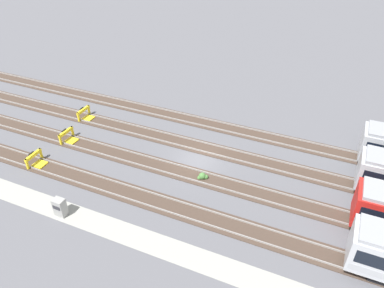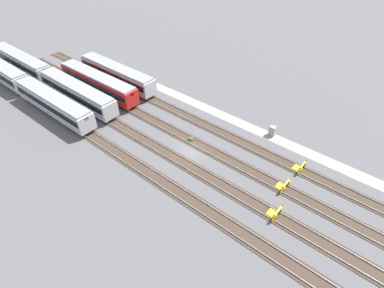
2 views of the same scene
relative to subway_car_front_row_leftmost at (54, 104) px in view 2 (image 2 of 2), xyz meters
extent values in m
plane|color=#5B5B60|center=(-22.84, -6.58, -2.04)|extent=(400.00, 400.00, 0.00)
cube|color=#9E9E93|center=(-22.84, -17.05, -2.04)|extent=(54.00, 2.00, 0.01)
cube|color=#47382D|center=(-22.84, -13.12, -2.01)|extent=(90.00, 2.23, 0.06)
cube|color=gray|center=(-22.84, -12.40, -1.90)|extent=(90.00, 0.07, 0.15)
cube|color=gray|center=(-22.84, -13.84, -1.90)|extent=(90.00, 0.07, 0.15)
cube|color=#47382D|center=(-22.84, -8.76, -2.01)|extent=(90.00, 2.24, 0.06)
cube|color=gray|center=(-22.84, -8.04, -1.90)|extent=(90.00, 0.07, 0.15)
cube|color=gray|center=(-22.84, -9.47, -1.90)|extent=(90.00, 0.07, 0.15)
cube|color=#47382D|center=(-22.84, -4.40, -2.01)|extent=(90.00, 2.24, 0.06)
cube|color=gray|center=(-22.84, -3.68, -1.90)|extent=(90.00, 0.07, 0.15)
cube|color=gray|center=(-22.84, -5.11, -1.90)|extent=(90.00, 0.07, 0.15)
cube|color=#47382D|center=(-22.84, -0.03, -2.01)|extent=(90.00, 2.23, 0.06)
cube|color=gray|center=(-22.84, 0.68, -1.90)|extent=(90.00, 0.07, 0.15)
cube|color=gray|center=(-22.84, -0.75, -1.90)|extent=(90.00, 0.07, 0.15)
cube|color=#B7BABF|center=(0.00, 0.00, 0.01)|extent=(18.02, 2.96, 2.70)
cube|color=black|center=(0.00, 0.00, 0.33)|extent=(17.30, 2.99, 1.08)
cube|color=#A8AAAF|center=(0.00, 0.00, -0.75)|extent=(17.66, 2.99, 0.54)
cube|color=#999BA0|center=(0.00, 0.00, 1.51)|extent=(17.48, 2.67, 0.30)
cube|color=red|center=(8.96, 0.08, 1.01)|extent=(0.09, 0.70, 0.56)
cube|color=red|center=(-8.96, -0.08, 1.01)|extent=(0.09, 0.70, 0.56)
cube|color=black|center=(5.58, 0.05, -1.69)|extent=(3.62, 2.27, 0.70)
cube|color=black|center=(-5.58, -0.05, -1.69)|extent=(3.62, 2.27, 0.70)
cube|color=#B7BABF|center=(18.82, -4.35, 0.01)|extent=(18.02, 2.92, 2.70)
cube|color=black|center=(18.82, -4.35, 0.33)|extent=(17.30, 2.95, 1.08)
cube|color=#A8AAAF|center=(18.82, -4.35, -0.75)|extent=(17.66, 2.94, 0.54)
cube|color=#999BA0|center=(18.82, -4.35, 1.51)|extent=(17.48, 2.63, 0.30)
cube|color=red|center=(9.86, -4.40, 1.01)|extent=(0.08, 0.70, 0.56)
cube|color=black|center=(24.40, -4.31, -1.69)|extent=(3.61, 2.26, 0.70)
cube|color=black|center=(13.24, -4.38, -1.69)|extent=(3.61, 2.26, 0.70)
cube|color=#B7BABF|center=(0.00, -13.06, 0.01)|extent=(18.01, 2.87, 2.70)
cube|color=black|center=(0.00, -13.06, 0.33)|extent=(17.29, 2.90, 1.08)
cube|color=#A8AAAF|center=(0.00, -13.06, -0.75)|extent=(17.65, 2.89, 0.54)
cube|color=#999BA0|center=(0.00, -13.06, 1.51)|extent=(17.47, 2.58, 0.30)
cube|color=red|center=(8.96, -13.09, 1.01)|extent=(0.08, 0.70, 0.56)
cube|color=red|center=(-8.96, -13.03, 1.01)|extent=(0.08, 0.70, 0.56)
cube|color=black|center=(5.58, -13.08, -1.69)|extent=(3.61, 2.25, 0.70)
cube|color=black|center=(-5.58, -13.04, -1.69)|extent=(3.61, 2.25, 0.70)
cube|color=#B7BABF|center=(0.00, -4.40, 0.01)|extent=(18.01, 2.87, 2.70)
cube|color=black|center=(0.00, -4.40, 0.33)|extent=(17.29, 2.90, 1.08)
cube|color=#A8AAAF|center=(0.00, -4.40, -0.75)|extent=(17.65, 2.89, 0.54)
cube|color=#999BA0|center=(0.00, -4.40, 1.51)|extent=(17.47, 2.58, 0.30)
cube|color=red|center=(8.96, -4.36, 1.01)|extent=(0.08, 0.70, 0.56)
cube|color=red|center=(-8.96, -4.43, 1.01)|extent=(0.08, 0.70, 0.56)
cube|color=black|center=(5.58, -4.38, -1.69)|extent=(3.61, 2.25, 0.70)
cube|color=black|center=(-5.58, -4.42, -1.69)|extent=(3.61, 2.25, 0.70)
cube|color=red|center=(0.00, -8.78, 0.01)|extent=(18.03, 3.03, 2.70)
cube|color=black|center=(0.00, -8.78, 0.33)|extent=(17.31, 3.06, 1.08)
cube|color=#B70F0A|center=(0.00, -8.78, -0.75)|extent=(17.67, 3.06, 0.54)
cube|color=#999BA0|center=(0.00, -8.78, 1.51)|extent=(17.49, 2.74, 0.30)
cube|color=red|center=(8.96, -8.66, 1.01)|extent=(0.09, 0.70, 0.56)
cube|color=red|center=(-8.96, -8.89, 1.01)|extent=(0.09, 0.70, 0.56)
cube|color=black|center=(5.58, -8.71, -1.69)|extent=(3.63, 2.29, 0.70)
cube|color=black|center=(-5.58, -8.85, -1.69)|extent=(3.63, 2.29, 0.70)
cube|color=#B7BABF|center=(18.72, 0.03, 0.01)|extent=(18.01, 2.87, 2.70)
cube|color=#A8AAAF|center=(18.72, 0.03, -0.75)|extent=(17.65, 2.90, 0.54)
cube|color=red|center=(9.76, 0.06, 1.01)|extent=(0.08, 0.70, 0.56)
cube|color=black|center=(13.14, 0.05, -1.69)|extent=(3.61, 2.25, 0.70)
cube|color=yellow|center=(-36.70, -12.22, -1.46)|extent=(0.18, 0.18, 1.15)
cube|color=yellow|center=(-36.71, -14.02, -1.46)|extent=(0.18, 0.18, 1.15)
cube|color=yellow|center=(-36.70, -13.12, -1.04)|extent=(0.24, 2.00, 0.30)
cube|color=yellow|center=(-36.15, -13.12, -1.95)|extent=(1.10, 1.08, 0.18)
cube|color=black|center=(-36.88, -13.12, -1.04)|extent=(0.12, 0.60, 0.44)
cube|color=yellow|center=(-36.43, -7.86, -1.46)|extent=(0.19, 0.19, 1.15)
cube|color=yellow|center=(-36.51, -9.66, -1.46)|extent=(0.19, 0.19, 1.15)
cube|color=yellow|center=(-36.47, -8.76, -1.04)|extent=(0.33, 2.01, 0.30)
cube|color=yellow|center=(-35.92, -8.78, -1.95)|extent=(1.15, 1.13, 0.18)
cube|color=black|center=(-36.65, -8.75, -1.04)|extent=(0.15, 0.60, 0.44)
cube|color=yellow|center=(-37.56, -3.50, -1.46)|extent=(0.19, 0.19, 1.15)
cube|color=yellow|center=(-37.63, -5.29, -1.46)|extent=(0.19, 0.19, 1.15)
cube|color=yellow|center=(-37.59, -4.40, -1.04)|extent=(0.32, 2.01, 0.30)
cube|color=yellow|center=(-37.04, -4.42, -1.95)|extent=(1.14, 1.12, 0.18)
cube|color=black|center=(-37.77, -4.39, -1.04)|extent=(0.14, 0.60, 0.44)
cube|color=#9E9E99|center=(-30.08, -17.39, -1.24)|extent=(0.90, 0.70, 1.60)
cube|color=#333338|center=(-30.08, -17.75, -1.00)|extent=(0.70, 0.04, 0.36)
sphere|color=#4C7F3D|center=(-21.44, -8.79, -1.76)|extent=(0.64, 0.64, 0.64)
sphere|color=#4C7F3D|center=(-21.14, -8.67, -1.86)|extent=(0.44, 0.44, 0.44)
sphere|color=#4C7F3D|center=(-21.66, -8.97, -1.90)|extent=(0.36, 0.36, 0.36)
camera|label=1|loc=(-12.03, -32.67, 19.87)|focal=35.00mm
camera|label=2|loc=(-43.12, 17.53, 26.28)|focal=28.00mm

